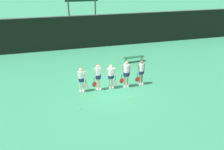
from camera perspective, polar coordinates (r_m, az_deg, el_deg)
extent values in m
plane|color=#2D7F56|center=(14.17, 0.13, -3.49)|extent=(140.00, 140.00, 0.00)
cube|color=black|center=(21.67, -6.09, 11.07)|extent=(60.00, 0.06, 3.15)
cube|color=slate|center=(21.34, -6.30, 15.28)|extent=(60.00, 0.08, 0.08)
cylinder|color=#515156|center=(22.36, -11.08, 14.28)|extent=(0.14, 0.14, 5.50)
cylinder|color=#515156|center=(22.70, -4.31, 14.82)|extent=(0.14, 0.14, 5.50)
cube|color=#19472D|center=(18.27, 5.78, 4.68)|extent=(1.81, 0.47, 0.04)
cylinder|color=slate|center=(18.75, 7.64, 4.38)|extent=(0.06, 0.06, 0.42)
cylinder|color=slate|center=(18.54, 7.98, 4.11)|extent=(0.06, 0.06, 0.42)
cylinder|color=slate|center=(18.18, 3.47, 3.88)|extent=(0.06, 0.06, 0.42)
cylinder|color=slate|center=(17.96, 3.77, 3.60)|extent=(0.06, 0.06, 0.42)
cylinder|color=beige|center=(13.74, -7.56, -2.88)|extent=(0.10, 0.10, 0.78)
cylinder|color=beige|center=(13.75, -8.26, -2.89)|extent=(0.10, 0.10, 0.78)
cube|color=white|center=(13.87, -7.49, -4.19)|extent=(0.16, 0.26, 0.09)
cube|color=white|center=(13.89, -8.18, -4.20)|extent=(0.16, 0.26, 0.09)
cylinder|color=#192347|center=(13.53, -8.03, -1.16)|extent=(0.35, 0.35, 0.21)
cylinder|color=white|center=(13.43, -8.09, -0.23)|extent=(0.30, 0.30, 0.63)
sphere|color=beige|center=(13.26, -8.20, 1.42)|extent=(0.21, 0.21, 0.21)
sphere|color=olive|center=(13.26, -8.20, 1.56)|extent=(0.19, 0.19, 0.19)
cylinder|color=beige|center=(13.42, -7.27, -0.26)|extent=(0.21, 0.11, 0.61)
cylinder|color=beige|center=(13.45, -8.85, -0.30)|extent=(0.08, 0.08, 0.60)
cylinder|color=black|center=(13.56, -6.85, -1.74)|extent=(0.03, 0.03, 0.26)
ellipsoid|color=silver|center=(13.70, -6.78, -2.89)|extent=(0.28, 0.03, 0.36)
cylinder|color=beige|center=(13.85, -3.30, -2.28)|extent=(0.10, 0.10, 0.84)
cylinder|color=beige|center=(13.82, -3.93, -2.37)|extent=(0.10, 0.10, 0.84)
cube|color=white|center=(14.00, -3.23, -3.70)|extent=(0.12, 0.25, 0.09)
cube|color=white|center=(13.97, -3.85, -3.80)|extent=(0.12, 0.25, 0.09)
cylinder|color=#192347|center=(13.61, -3.67, -0.43)|extent=(0.33, 0.33, 0.25)
cylinder|color=white|center=(13.50, -3.70, 0.57)|extent=(0.29, 0.29, 0.69)
sphere|color=beige|center=(13.32, -3.75, 2.35)|extent=(0.22, 0.22, 0.22)
sphere|color=#4C331E|center=(13.32, -3.78, 2.49)|extent=(0.20, 0.20, 0.20)
cylinder|color=beige|center=(13.46, -4.45, 0.42)|extent=(0.22, 0.09, 0.66)
cylinder|color=beige|center=(13.54, -2.99, 0.62)|extent=(0.08, 0.08, 0.66)
cylinder|color=black|center=(13.61, -4.70, -1.26)|extent=(0.03, 0.03, 0.27)
ellipsoid|color=red|center=(13.75, -4.65, -2.45)|extent=(0.26, 0.03, 0.37)
cylinder|color=beige|center=(14.03, 0.08, -1.99)|extent=(0.10, 0.10, 0.79)
cylinder|color=beige|center=(13.98, -0.67, -2.11)|extent=(0.10, 0.10, 0.79)
cube|color=white|center=(14.17, 0.11, -3.29)|extent=(0.12, 0.25, 0.09)
cube|color=white|center=(14.11, -0.63, -3.41)|extent=(0.12, 0.25, 0.09)
cylinder|color=#192347|center=(13.80, -0.30, -0.36)|extent=(0.40, 0.40, 0.19)
cylinder|color=white|center=(13.69, -0.30, 0.61)|extent=(0.35, 0.35, 0.64)
sphere|color=beige|center=(13.52, -0.31, 2.25)|extent=(0.21, 0.21, 0.21)
sphere|color=olive|center=(13.53, -0.34, 2.38)|extent=(0.19, 0.19, 0.19)
cylinder|color=beige|center=(13.76, 0.55, 0.67)|extent=(0.21, 0.09, 0.61)
cylinder|color=beige|center=(13.64, -1.12, 0.44)|extent=(0.08, 0.08, 0.61)
cylinder|color=black|center=(13.93, 0.88, -0.78)|extent=(0.03, 0.03, 0.27)
ellipsoid|color=silver|center=(14.08, 0.87, -1.94)|extent=(0.30, 0.03, 0.37)
cylinder|color=tan|center=(14.22, 4.09, -1.51)|extent=(0.10, 0.10, 0.86)
cylinder|color=tan|center=(14.18, 3.31, -1.56)|extent=(0.10, 0.10, 0.86)
cube|color=white|center=(14.37, 4.07, -2.93)|extent=(0.14, 0.25, 0.09)
cube|color=white|center=(14.33, 3.30, -2.99)|extent=(0.14, 0.25, 0.09)
cylinder|color=#192347|center=(13.98, 3.76, 0.35)|extent=(0.41, 0.41, 0.24)
cylinder|color=white|center=(13.86, 3.79, 1.39)|extent=(0.36, 0.36, 0.73)
sphere|color=tan|center=(13.68, 3.85, 3.17)|extent=(0.20, 0.20, 0.20)
sphere|color=olive|center=(13.69, 3.83, 3.30)|extent=(0.19, 0.19, 0.19)
cylinder|color=tan|center=(13.83, 2.91, 1.29)|extent=(0.23, 0.10, 0.69)
cylinder|color=tan|center=(13.91, 4.63, 1.39)|extent=(0.08, 0.08, 0.69)
cylinder|color=black|center=(13.97, 2.56, -0.39)|extent=(0.03, 0.03, 0.26)
ellipsoid|color=red|center=(14.11, 2.54, -1.54)|extent=(0.30, 0.03, 0.37)
cylinder|color=#8C664C|center=(14.64, 7.83, -0.94)|extent=(0.10, 0.10, 0.82)
cylinder|color=#8C664C|center=(14.58, 7.24, -1.03)|extent=(0.10, 0.10, 0.82)
cube|color=white|center=(14.78, 7.80, -2.26)|extent=(0.12, 0.24, 0.09)
cube|color=white|center=(14.72, 7.21, -2.35)|extent=(0.12, 0.24, 0.09)
cylinder|color=#192347|center=(14.41, 7.64, 0.73)|extent=(0.34, 0.34, 0.21)
cylinder|color=white|center=(14.30, 7.71, 1.73)|extent=(0.30, 0.30, 0.69)
sphere|color=#8C664C|center=(14.13, 7.81, 3.38)|extent=(0.20, 0.20, 0.20)
sphere|color=#4C331E|center=(14.14, 7.78, 3.50)|extent=(0.18, 0.18, 0.18)
cylinder|color=#8C664C|center=(14.23, 7.00, 1.60)|extent=(0.21, 0.08, 0.66)
cylinder|color=#8C664C|center=(14.37, 8.36, 1.76)|extent=(0.08, 0.08, 0.66)
cylinder|color=black|center=(14.36, 6.65, 0.01)|extent=(0.03, 0.03, 0.27)
ellipsoid|color=red|center=(14.49, 6.59, -1.14)|extent=(0.29, 0.03, 0.37)
sphere|color=#CCE033|center=(12.27, -8.37, -8.59)|extent=(0.07, 0.07, 0.07)
sphere|color=#CCE033|center=(15.36, -4.42, -1.03)|extent=(0.07, 0.07, 0.07)
sphere|color=#CCE033|center=(15.87, 9.55, -0.43)|extent=(0.07, 0.07, 0.07)
sphere|color=#CCE033|center=(16.34, 10.01, 0.31)|extent=(0.07, 0.07, 0.07)
sphere|color=#CCE033|center=(13.10, 4.70, -6.01)|extent=(0.07, 0.07, 0.07)
sphere|color=#CCE033|center=(13.28, -4.56, -5.53)|extent=(0.07, 0.07, 0.07)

